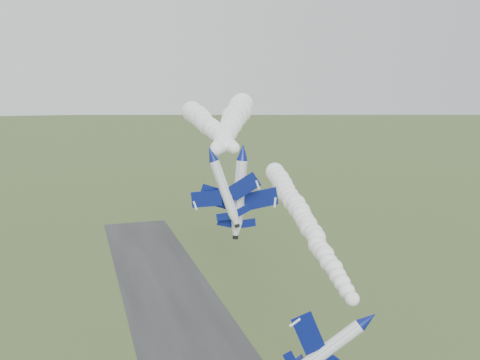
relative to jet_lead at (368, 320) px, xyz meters
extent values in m
cylinder|color=white|center=(-0.02, 0.11, -0.03)|extent=(3.92, 8.88, 2.16)
cone|color=navy|center=(-1.16, -5.21, -0.03)|extent=(2.58, 2.66, 2.16)
cone|color=white|center=(1.08, 5.23, -0.03)|extent=(2.50, 2.26, 2.16)
cylinder|color=black|center=(1.30, 6.24, -0.03)|extent=(1.20, 0.83, 1.09)
ellipsoid|color=black|center=(-0.03, -2.15, 0.32)|extent=(2.03, 3.19, 1.44)
cube|color=navy|center=(-1.77, 1.33, 2.34)|extent=(3.40, 3.03, 3.87)
cube|color=navy|center=(1.84, 0.56, -2.59)|extent=(3.40, 3.03, 3.87)
cube|color=navy|center=(-0.07, 4.54, 1.28)|extent=(1.52, 1.38, 1.70)
cube|color=navy|center=(1.85, 4.12, -1.34)|extent=(1.52, 1.38, 1.70)
cube|color=navy|center=(1.88, 3.86, 0.77)|extent=(2.18, 2.00, 1.45)
cylinder|color=white|center=(-12.92, 20.42, 16.93)|extent=(4.61, 7.83, 1.76)
cone|color=navy|center=(-14.80, 15.91, 16.93)|extent=(2.41, 2.55, 1.76)
cone|color=white|center=(-11.11, 24.76, 16.93)|extent=(2.27, 2.21, 1.76)
cylinder|color=black|center=(-10.75, 25.61, 16.93)|extent=(1.04, 0.86, 0.89)
ellipsoid|color=black|center=(-13.85, 18.65, 17.41)|extent=(2.11, 2.90, 1.18)
cube|color=navy|center=(-15.00, 22.09, 15.87)|extent=(4.59, 3.60, 1.53)
cube|color=navy|center=(-10.18, 20.08, 17.72)|extent=(4.59, 3.60, 1.53)
cube|color=navy|center=(-12.71, 24.53, 16.43)|extent=(2.02, 1.62, 0.70)
cube|color=navy|center=(-10.14, 23.46, 17.42)|extent=(2.02, 1.62, 0.70)
cube|color=navy|center=(-11.88, 23.95, 18.06)|extent=(1.29, 1.66, 1.95)
cylinder|color=white|center=(-8.36, 20.75, 17.01)|extent=(2.42, 9.09, 1.74)
cone|color=navy|center=(-8.79, 15.10, 17.01)|extent=(1.91, 2.48, 1.74)
cone|color=white|center=(-7.94, 26.19, 17.01)|extent=(1.88, 2.05, 1.74)
cylinder|color=black|center=(-7.86, 27.26, 17.01)|extent=(0.93, 0.71, 0.88)
ellipsoid|color=black|center=(-8.48, 18.44, 17.61)|extent=(1.39, 3.16, 1.16)
cube|color=navy|center=(-11.49, 21.85, 17.12)|extent=(5.10, 2.94, 0.57)
cube|color=navy|center=(-5.12, 21.36, 16.57)|extent=(5.10, 2.94, 0.57)
cube|color=navy|center=(-9.71, 25.36, 17.16)|extent=(2.23, 1.34, 0.29)
cube|color=navy|center=(-6.31, 25.10, 16.86)|extent=(2.23, 1.34, 0.29)
cube|color=navy|center=(-7.91, 24.97, 18.39)|extent=(0.46, 1.73, 2.36)
camera|label=1|loc=(-30.96, -49.85, 26.19)|focal=40.00mm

